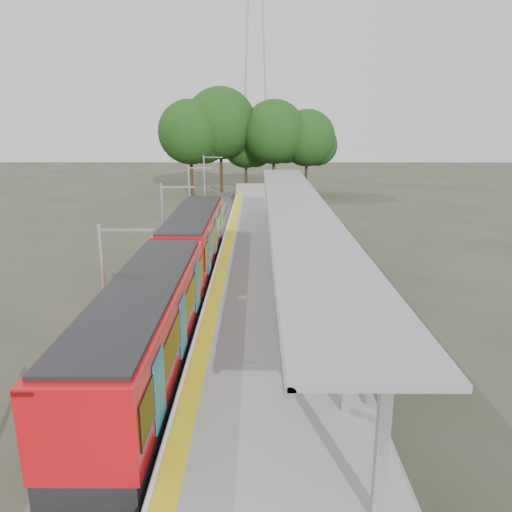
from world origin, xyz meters
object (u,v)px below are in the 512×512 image
at_px(bench_near, 305,311).
at_px(info_pillar_far, 305,261).
at_px(litter_bin, 292,273).
at_px(train, 176,269).
at_px(bench_mid, 304,265).
at_px(bench_far, 292,221).
at_px(info_pillar_near, 302,338).

bearing_deg(bench_near, info_pillar_far, 79.60).
relative_size(info_pillar_far, litter_bin, 2.04).
height_order(train, bench_near, train).
relative_size(bench_mid, bench_far, 1.11).
height_order(bench_mid, bench_far, bench_mid).
height_order(train, info_pillar_far, train).
bearing_deg(litter_bin, bench_far, 86.34).
xyz_separation_m(train, bench_near, (5.90, -4.17, -0.56)).
height_order(info_pillar_far, litter_bin, info_pillar_far).
bearing_deg(bench_mid, litter_bin, -144.05).
height_order(info_pillar_near, litter_bin, info_pillar_near).
distance_m(train, info_pillar_near, 9.10).
distance_m(bench_near, bench_mid, 6.26).
relative_size(bench_mid, info_pillar_far, 1.04).
bearing_deg(info_pillar_near, info_pillar_far, 61.19).
distance_m(train, bench_mid, 6.78).
height_order(bench_mid, info_pillar_near, info_pillar_near).
bearing_deg(bench_mid, bench_near, -103.10).
distance_m(info_pillar_near, litter_bin, 8.63).
bearing_deg(bench_far, litter_bin, -112.83).
relative_size(bench_far, info_pillar_near, 1.00).
xyz_separation_m(train, bench_far, (6.59, 14.25, -0.50)).
relative_size(bench_near, bench_mid, 0.79).
bearing_deg(bench_near, litter_bin, 86.10).
distance_m(train, bench_far, 15.71).
relative_size(bench_near, info_pillar_far, 0.83).
bearing_deg(bench_mid, bench_far, 81.20).
bearing_deg(info_pillar_near, litter_bin, 65.31).
bearing_deg(info_pillar_far, bench_far, 68.05).
bearing_deg(info_pillar_far, info_pillar_near, -117.20).
xyz_separation_m(bench_mid, litter_bin, (-0.68, -0.66, -0.20)).
bearing_deg(bench_far, bench_mid, -109.85).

